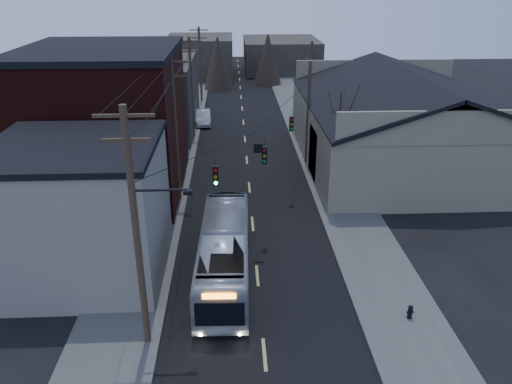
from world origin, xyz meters
The scene contains 14 objects.
road_surface centered at (0.00, 30.00, 0.01)m, with size 9.00×110.00×0.02m, color black.
sidewalk_left centered at (-6.50, 30.00, 0.06)m, with size 4.00×110.00×0.12m, color #474744.
sidewalk_right centered at (6.50, 30.00, 0.06)m, with size 4.00×110.00×0.12m, color #474744.
building_clapboard centered at (-9.00, 9.00, 3.50)m, with size 8.00×8.00×7.00m, color gray.
building_brick centered at (-10.00, 20.00, 5.00)m, with size 10.00×12.00×10.00m, color black.
building_left_far centered at (-9.50, 36.00, 3.50)m, with size 9.00×14.00×7.00m, color #2D2924.
warehouse centered at (13.00, 25.00, 2.70)m, with size 16.16×20.60×7.73m.
building_far_left centered at (-6.00, 65.00, 3.00)m, with size 10.00×12.00×6.00m, color #2D2924.
building_far_right centered at (7.00, 70.00, 2.50)m, with size 12.00×14.00×5.00m, color #2D2924.
bare_tree centered at (6.50, 20.00, 3.60)m, with size 0.40×0.40×7.20m, color black.
utility_lines centered at (-3.11, 24.14, 4.95)m, with size 11.24×45.28×10.50m.
bus centered at (-1.71, 8.00, 1.46)m, with size 2.46×10.50×2.93m, color #A8ACB4.
parked_car centered at (-4.30, 37.53, 0.74)m, with size 1.56×4.48×1.48m, color #B4B8BD.
fire_hydrant centered at (6.84, 3.98, 0.49)m, with size 0.32×0.24×0.69m.
Camera 1 is at (-1.14, -14.44, 14.68)m, focal length 35.00 mm.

